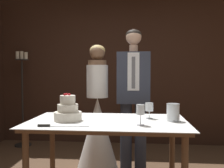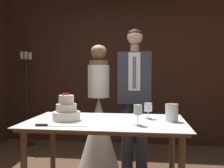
% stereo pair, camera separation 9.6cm
% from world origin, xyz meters
% --- Properties ---
extents(wall_back, '(4.52, 0.12, 2.64)m').
position_xyz_m(wall_back, '(0.00, 2.31, 1.32)').
color(wall_back, '#382116').
rests_on(wall_back, ground_plane).
extents(cake_table, '(1.47, 0.85, 0.82)m').
position_xyz_m(cake_table, '(0.04, 0.11, 0.73)').
color(cake_table, brown).
rests_on(cake_table, ground_plane).
extents(tiered_cake, '(0.26, 0.26, 0.26)m').
position_xyz_m(tiered_cake, '(-0.33, 0.08, 0.91)').
color(tiered_cake, silver).
rests_on(tiered_cake, cake_table).
extents(cake_knife, '(0.42, 0.07, 0.02)m').
position_xyz_m(cake_knife, '(-0.37, -0.19, 0.83)').
color(cake_knife, silver).
rests_on(cake_knife, cake_table).
extents(wine_glass_near, '(0.08, 0.08, 0.15)m').
position_xyz_m(wine_glass_near, '(0.44, 0.26, 0.93)').
color(wine_glass_near, silver).
rests_on(wine_glass_near, cake_table).
extents(wine_glass_middle, '(0.07, 0.07, 0.18)m').
position_xyz_m(wine_glass_middle, '(0.35, -0.06, 0.94)').
color(wine_glass_middle, silver).
rests_on(wine_glass_middle, cake_table).
extents(hurricane_candle, '(0.12, 0.12, 0.16)m').
position_xyz_m(hurricane_candle, '(0.65, 0.15, 0.89)').
color(hurricane_candle, silver).
rests_on(hurricane_candle, cake_table).
extents(bride, '(0.54, 0.54, 1.63)m').
position_xyz_m(bride, '(-0.19, 1.04, 0.60)').
color(bride, white).
rests_on(bride, ground_plane).
extents(groom, '(0.42, 0.25, 1.82)m').
position_xyz_m(groom, '(0.28, 1.04, 1.01)').
color(groom, '#333847').
rests_on(groom, ground_plane).
extents(candle_stand, '(0.28, 0.28, 1.63)m').
position_xyz_m(candle_stand, '(-1.64, 1.94, 0.84)').
color(candle_stand, black).
rests_on(candle_stand, ground_plane).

